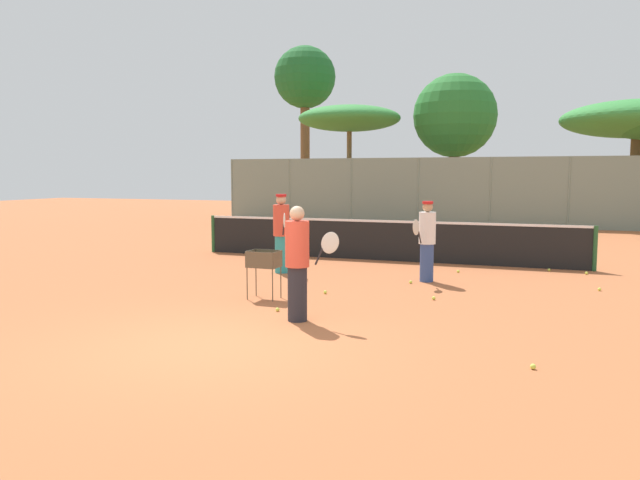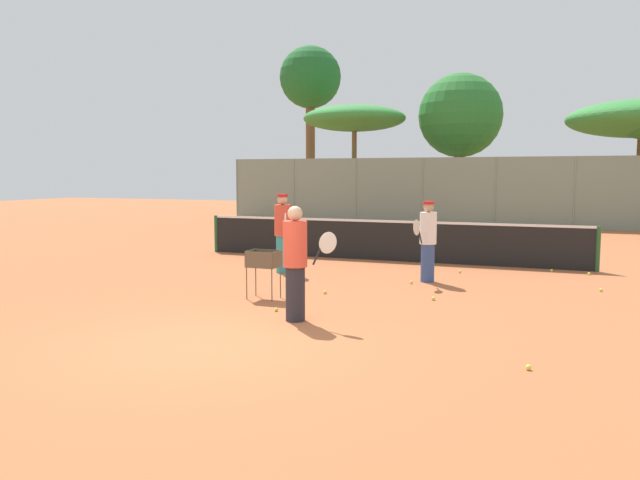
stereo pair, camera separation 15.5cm
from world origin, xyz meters
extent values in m
plane|color=#B26038|center=(0.00, 0.00, 0.00)|extent=(80.00, 80.00, 0.00)
cylinder|color=#26592D|center=(-5.13, 8.77, 0.54)|extent=(0.10, 0.10, 1.07)
cylinder|color=#26592D|center=(5.13, 8.77, 0.54)|extent=(0.10, 0.10, 1.07)
cube|color=black|center=(0.00, 8.77, 0.51)|extent=(10.26, 0.01, 1.01)
cube|color=white|center=(0.00, 8.77, 1.04)|extent=(10.26, 0.02, 0.06)
cylinder|color=gray|center=(-10.98, 20.57, 1.50)|extent=(0.08, 0.08, 3.00)
cylinder|color=gray|center=(-7.84, 20.57, 1.50)|extent=(0.08, 0.08, 3.00)
cylinder|color=gray|center=(-4.70, 20.57, 1.50)|extent=(0.08, 0.08, 3.00)
cylinder|color=gray|center=(-1.57, 20.57, 1.50)|extent=(0.08, 0.08, 3.00)
cylinder|color=gray|center=(1.57, 20.57, 1.50)|extent=(0.08, 0.08, 3.00)
cylinder|color=gray|center=(4.70, 20.57, 1.50)|extent=(0.08, 0.08, 3.00)
cube|color=gray|center=(0.00, 20.57, 1.50)|extent=(21.95, 0.01, 3.00)
cylinder|color=brown|center=(-9.03, 25.52, 3.29)|extent=(0.51, 0.51, 6.58)
sphere|color=#1E6028|center=(-9.03, 25.52, 7.60)|extent=(3.40, 3.40, 3.40)
cylinder|color=brown|center=(-5.47, 22.60, 2.18)|extent=(0.24, 0.24, 4.37)
ellipsoid|color=#338438|center=(-5.47, 22.60, 5.00)|extent=(5.04, 5.04, 1.26)
cylinder|color=brown|center=(-0.62, 24.54, 1.96)|extent=(0.54, 0.54, 3.91)
sphere|color=#28722D|center=(-0.62, 24.54, 5.15)|extent=(4.11, 4.11, 4.11)
cylinder|color=teal|center=(-1.66, 5.95, 0.43)|extent=(0.30, 0.30, 0.86)
cylinder|color=#E54C38|center=(-1.66, 5.95, 1.22)|extent=(0.38, 0.38, 0.72)
sphere|color=#DBB28C|center=(-1.66, 5.95, 1.69)|extent=(0.23, 0.23, 0.23)
cylinder|color=red|center=(-1.66, 5.95, 1.79)|extent=(0.24, 0.24, 0.06)
cylinder|color=black|center=(-1.47, 5.64, 1.04)|extent=(0.10, 0.14, 0.27)
ellipsoid|color=silver|center=(-1.38, 5.48, 1.26)|extent=(0.23, 0.35, 0.43)
cylinder|color=#334C8C|center=(1.71, 5.96, 0.40)|extent=(0.29, 0.29, 0.81)
cylinder|color=white|center=(1.71, 5.96, 1.14)|extent=(0.35, 0.35, 0.67)
sphere|color=tan|center=(1.71, 5.96, 1.59)|extent=(0.22, 0.22, 0.22)
cylinder|color=red|center=(1.71, 5.96, 1.68)|extent=(0.23, 0.23, 0.05)
cylinder|color=black|center=(1.62, 5.62, 0.98)|extent=(0.07, 0.15, 0.27)
ellipsoid|color=silver|center=(1.58, 5.45, 1.20)|extent=(0.13, 0.39, 0.43)
cylinder|color=#26262D|center=(0.53, 1.70, 0.43)|extent=(0.30, 0.30, 0.85)
cylinder|color=#E54C38|center=(0.53, 1.70, 1.21)|extent=(0.37, 0.37, 0.71)
sphere|color=#DBB28C|center=(0.53, 1.70, 1.68)|extent=(0.23, 0.23, 0.23)
cylinder|color=black|center=(0.89, 1.68, 1.03)|extent=(0.15, 0.04, 0.27)
ellipsoid|color=silver|center=(1.07, 1.67, 1.25)|extent=(0.40, 0.05, 0.43)
cylinder|color=brown|center=(-0.97, 2.90, 0.29)|extent=(0.02, 0.02, 0.59)
cylinder|color=brown|center=(-0.46, 2.90, 0.29)|extent=(0.02, 0.02, 0.59)
cylinder|color=brown|center=(-0.97, 3.26, 0.29)|extent=(0.02, 0.02, 0.59)
cylinder|color=brown|center=(-0.46, 3.26, 0.29)|extent=(0.02, 0.02, 0.59)
cube|color=brown|center=(-0.72, 3.08, 0.59)|extent=(0.55, 0.40, 0.01)
cube|color=brown|center=(-0.72, 2.88, 0.74)|extent=(0.55, 0.01, 0.30)
cube|color=brown|center=(-0.72, 3.28, 0.74)|extent=(0.55, 0.01, 0.30)
cube|color=brown|center=(-0.99, 3.08, 0.74)|extent=(0.01, 0.40, 0.30)
cube|color=brown|center=(-0.44, 3.08, 0.74)|extent=(0.01, 0.40, 0.30)
sphere|color=#D1E54C|center=(-0.83, 3.02, 0.68)|extent=(0.07, 0.07, 0.07)
sphere|color=#D1E54C|center=(-0.53, 3.10, 0.63)|extent=(0.07, 0.07, 0.07)
sphere|color=#D1E54C|center=(-0.80, 2.97, 0.63)|extent=(0.07, 0.07, 0.07)
sphere|color=#D1E54C|center=(-0.83, 2.99, 0.63)|extent=(0.07, 0.07, 0.07)
sphere|color=#D1E54C|center=(-0.82, 3.07, 0.63)|extent=(0.07, 0.07, 0.07)
sphere|color=#D1E54C|center=(-0.94, 3.13, 0.68)|extent=(0.07, 0.07, 0.07)
sphere|color=#D1E54C|center=(-0.72, 3.16, 0.68)|extent=(0.07, 0.07, 0.07)
sphere|color=#D1E54C|center=(-0.72, 3.18, 0.68)|extent=(0.07, 0.07, 0.07)
sphere|color=#D1E54C|center=(-0.85, 3.06, 0.68)|extent=(0.07, 0.07, 0.07)
sphere|color=#D1E54C|center=(-0.71, 3.21, 0.63)|extent=(0.07, 0.07, 0.07)
sphere|color=#D1E54C|center=(-0.74, 3.22, 0.68)|extent=(0.07, 0.07, 0.07)
sphere|color=#D1E54C|center=(-0.83, 3.03, 0.63)|extent=(0.07, 0.07, 0.07)
sphere|color=#D1E54C|center=(-0.80, 3.19, 0.63)|extent=(0.07, 0.07, 0.07)
sphere|color=#D1E54C|center=(4.94, 8.17, 0.03)|extent=(0.07, 0.07, 0.07)
sphere|color=#D1E54C|center=(1.45, 5.58, 0.03)|extent=(0.07, 0.07, 0.07)
sphere|color=#D1E54C|center=(2.22, 4.06, 0.03)|extent=(0.07, 0.07, 0.07)
sphere|color=#D1E54C|center=(-0.04, 2.19, 0.03)|extent=(0.07, 0.07, 0.07)
sphere|color=#D1E54C|center=(4.14, 8.37, 0.03)|extent=(0.07, 0.07, 0.07)
sphere|color=#D1E54C|center=(0.17, 3.91, 0.03)|extent=(0.07, 0.07, 0.07)
sphere|color=#D1E54C|center=(2.17, 7.39, 0.03)|extent=(0.07, 0.07, 0.07)
sphere|color=#D1E54C|center=(4.05, 0.44, 0.03)|extent=(0.07, 0.07, 0.07)
sphere|color=#D1E54C|center=(5.09, 6.09, 0.03)|extent=(0.07, 0.07, 0.07)
cube|color=#B2B7BC|center=(-3.76, 24.34, 0.45)|extent=(4.20, 1.70, 0.90)
cube|color=#33383D|center=(-3.96, 24.34, 1.25)|extent=(2.20, 1.50, 0.70)
camera|label=1|loc=(4.24, -7.08, 2.28)|focal=35.00mm
camera|label=2|loc=(4.38, -7.03, 2.28)|focal=35.00mm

